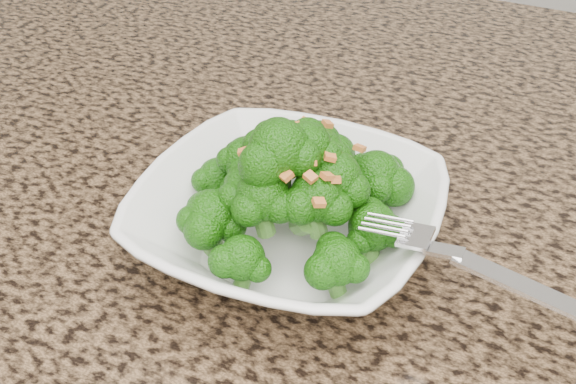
% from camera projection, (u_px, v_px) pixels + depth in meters
% --- Properties ---
extents(granite_counter, '(1.64, 1.04, 0.03)m').
position_uv_depth(granite_counter, '(403.00, 274.00, 0.53)').
color(granite_counter, brown).
rests_on(granite_counter, cabinet).
extents(bowl, '(0.22, 0.22, 0.05)m').
position_uv_depth(bowl, '(288.00, 219.00, 0.51)').
color(bowl, white).
rests_on(bowl, granite_counter).
extents(broccoli_pile, '(0.19, 0.19, 0.07)m').
position_uv_depth(broccoli_pile, '(288.00, 147.00, 0.48)').
color(broccoli_pile, '#1C620B').
rests_on(broccoli_pile, bowl).
extents(garlic_topping, '(0.11, 0.11, 0.01)m').
position_uv_depth(garlic_topping, '(288.00, 96.00, 0.45)').
color(garlic_topping, orange).
rests_on(garlic_topping, broccoli_pile).
extents(fork, '(0.19, 0.03, 0.01)m').
position_uv_depth(fork, '(451.00, 253.00, 0.43)').
color(fork, silver).
rests_on(fork, bowl).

